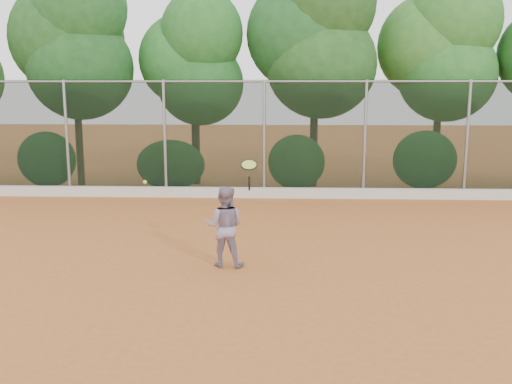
{
  "coord_description": "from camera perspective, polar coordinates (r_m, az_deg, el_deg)",
  "views": [
    {
      "loc": [
        0.45,
        -10.06,
        3.31
      ],
      "look_at": [
        0.0,
        1.0,
        1.25
      ],
      "focal_mm": 40.0,
      "sensor_mm": 36.0,
      "label": 1
    }
  ],
  "objects": [
    {
      "name": "concrete_curb",
      "position": [
        17.18,
        0.79,
        -0.07
      ],
      "size": [
        24.0,
        0.2,
        0.3
      ],
      "primitive_type": "cube",
      "color": "silver",
      "rests_on": "ground"
    },
    {
      "name": "ground",
      "position": [
        10.6,
        -0.22,
        -7.65
      ],
      "size": [
        80.0,
        80.0,
        0.0
      ],
      "primitive_type": "plane",
      "color": "#B1602A",
      "rests_on": "ground"
    },
    {
      "name": "foliage_backdrop",
      "position": [
        19.1,
        -0.68,
        13.81
      ],
      "size": [
        23.7,
        3.63,
        7.55
      ],
      "color": "#43291A",
      "rests_on": "ground"
    },
    {
      "name": "tennis_racket",
      "position": [
        10.22,
        -0.7,
        2.53
      ],
      "size": [
        0.32,
        0.3,
        0.59
      ],
      "color": "black",
      "rests_on": "ground"
    },
    {
      "name": "tennis_player",
      "position": [
        10.57,
        -3.14,
        -3.46
      ],
      "size": [
        0.79,
        0.65,
        1.51
      ],
      "primitive_type": "imported",
      "rotation": [
        0.0,
        0.0,
        3.03
      ],
      "color": "gray",
      "rests_on": "ground"
    },
    {
      "name": "chainlink_fence",
      "position": [
        17.13,
        0.82,
        5.67
      ],
      "size": [
        24.09,
        0.09,
        3.5
      ],
      "color": "black",
      "rests_on": "ground"
    },
    {
      "name": "tennis_ball_in_flight",
      "position": [
        11.05,
        -11.04,
        0.99
      ],
      "size": [
        0.07,
        0.07,
        0.07
      ],
      "color": "#CFEB35",
      "rests_on": "ground"
    }
  ]
}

